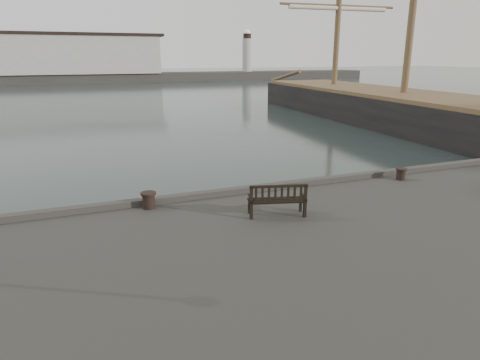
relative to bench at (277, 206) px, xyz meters
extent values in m
plane|color=black|center=(0.30, 2.40, -1.85)|extent=(400.00, 400.00, 0.00)
cube|color=#383530|center=(0.30, 94.40, -0.85)|extent=(140.00, 8.00, 2.00)
cube|color=#ACAAA0|center=(-7.70, 94.40, 4.15)|extent=(46.00, 9.00, 8.00)
cube|color=black|center=(-7.70, 94.40, 8.45)|extent=(48.00, 9.50, 0.60)
cylinder|color=#ACAAA0|center=(38.30, 94.40, 4.15)|extent=(2.40, 2.40, 8.00)
sphere|color=silver|center=(38.30, 94.40, 9.55)|extent=(1.61, 1.61, 1.61)
cube|color=black|center=(0.01, 0.03, 0.14)|extent=(1.66, 0.94, 0.04)
cube|color=black|center=(-0.05, -0.20, 0.38)|extent=(1.53, 0.48, 0.47)
cube|color=black|center=(0.01, 0.03, -0.07)|extent=(1.54, 0.84, 0.43)
cylinder|color=black|center=(-3.16, 1.90, -0.05)|extent=(0.57, 0.57, 0.47)
cylinder|color=black|center=(5.67, 1.57, -0.08)|extent=(0.51, 0.51, 0.41)
cube|color=black|center=(21.61, 19.36, -1.43)|extent=(11.04, 42.19, 4.17)
cube|color=brown|center=(21.61, 19.36, 0.81)|extent=(10.57, 41.33, 0.30)
camera|label=1|loc=(-5.00, -9.88, 3.93)|focal=32.00mm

